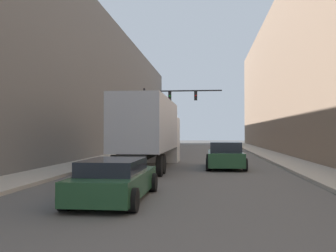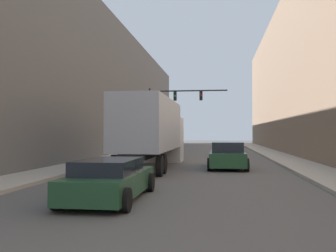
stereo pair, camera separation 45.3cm
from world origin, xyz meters
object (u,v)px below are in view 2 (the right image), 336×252
(semi_truck, at_px, (154,130))
(suv_car, at_px, (227,156))
(traffic_signal_gantry, at_px, (168,107))
(sedan_car, at_px, (110,180))

(semi_truck, height_order, suv_car, semi_truck)
(traffic_signal_gantry, bearing_deg, semi_truck, -85.55)
(sedan_car, xyz_separation_m, traffic_signal_gantry, (-1.73, 25.98, 3.97))
(sedan_car, relative_size, suv_car, 0.97)
(suv_car, relative_size, traffic_signal_gantry, 0.62)
(sedan_car, distance_m, traffic_signal_gantry, 26.34)
(sedan_car, bearing_deg, traffic_signal_gantry, 93.82)
(suv_car, xyz_separation_m, traffic_signal_gantry, (-5.50, 15.22, 3.86))
(semi_truck, height_order, traffic_signal_gantry, traffic_signal_gantry)
(sedan_car, relative_size, traffic_signal_gantry, 0.60)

